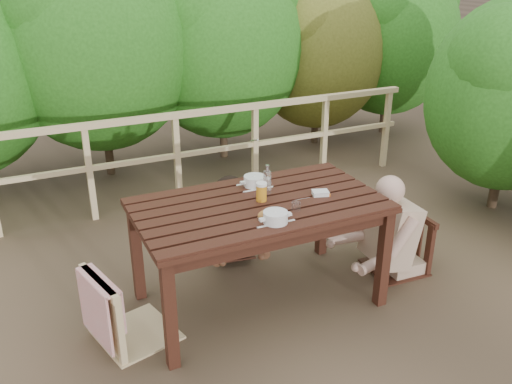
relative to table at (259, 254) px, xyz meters
name	(u,v)px	position (x,y,z in m)	size (l,w,h in m)	color
ground	(259,300)	(0.00, 0.00, -0.41)	(60.00, 60.00, 0.00)	brown
table	(259,254)	(0.00, 0.00, 0.00)	(1.78, 1.00, 0.82)	black
chair_left	(130,272)	(-0.97, -0.02, 0.11)	(0.52, 0.52, 1.04)	tan
chair_far	(227,209)	(0.07, 0.81, 0.01)	(0.42, 0.42, 0.85)	black
chair_right	(399,220)	(1.26, -0.07, 0.05)	(0.46, 0.46, 0.92)	black
woman	(225,190)	(0.07, 0.83, 0.18)	(0.48, 0.59, 1.19)	black
diner_right	(406,191)	(1.29, -0.07, 0.30)	(0.58, 0.71, 1.43)	tan
railing	(177,159)	(0.00, 2.00, 0.09)	(5.60, 0.10, 1.01)	tan
hedge_row	(172,9)	(0.40, 3.20, 1.49)	(6.60, 1.60, 3.80)	#245E18
soup_near	(275,218)	(-0.04, -0.34, 0.46)	(0.28, 0.28, 0.09)	white
soup_far	(255,182)	(0.10, 0.29, 0.46)	(0.29, 0.29, 0.10)	white
bread_roll	(266,215)	(-0.07, -0.25, 0.45)	(0.12, 0.09, 0.07)	#A9793C
beer_glass	(261,193)	(0.03, 0.02, 0.49)	(0.08, 0.08, 0.16)	gold
bottle	(267,181)	(0.12, 0.11, 0.53)	(0.06, 0.06, 0.25)	silver
tumbler	(296,207)	(0.17, -0.23, 0.45)	(0.07, 0.07, 0.08)	silver
butter_tub	(320,194)	(0.46, -0.08, 0.44)	(0.12, 0.09, 0.05)	silver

